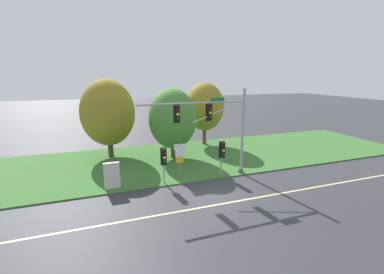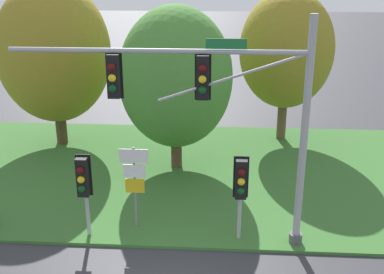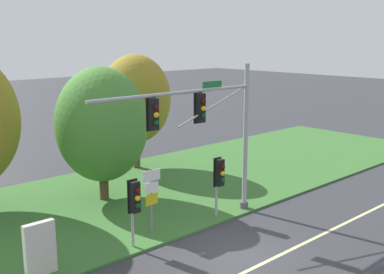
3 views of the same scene
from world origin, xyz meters
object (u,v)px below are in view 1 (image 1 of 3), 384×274
traffic_signal_mast (216,122)px  tree_behind_signpost (205,107)px  info_kiosk (112,176)px  pedestrian_signal_near_kerb (164,159)px  tree_nearest_road (108,113)px  tree_left_of_mast (173,119)px  pedestrian_signal_further_along (222,152)px  route_sign_post (180,156)px

traffic_signal_mast → tree_behind_signpost: bearing=72.8°
tree_behind_signpost → info_kiosk: (-10.70, -9.10, -3.39)m
pedestrian_signal_near_kerb → info_kiosk: 3.83m
tree_nearest_road → tree_left_of_mast: size_ratio=1.13×
pedestrian_signal_further_along → tree_behind_signpost: tree_behind_signpost is taller
traffic_signal_mast → tree_left_of_mast: size_ratio=1.27×
tree_nearest_road → pedestrian_signal_further_along: bearing=-44.7°
traffic_signal_mast → pedestrian_signal_near_kerb: 4.79m
pedestrian_signal_near_kerb → tree_nearest_road: size_ratio=0.37×
traffic_signal_mast → tree_left_of_mast: (-1.86, 5.66, -0.58)m
tree_left_of_mast → tree_behind_signpost: bearing=38.3°
tree_nearest_road → pedestrian_signal_near_kerb: bearing=-67.1°
pedestrian_signal_further_along → info_kiosk: bearing=177.7°
traffic_signal_mast → info_kiosk: (-7.78, 0.33, -3.46)m
tree_nearest_road → tree_left_of_mast: (5.73, -2.46, -0.51)m
pedestrian_signal_near_kerb → route_sign_post: 1.62m
info_kiosk → tree_left_of_mast: bearing=42.0°
tree_nearest_road → tree_behind_signpost: bearing=7.1°
tree_left_of_mast → info_kiosk: 8.47m
traffic_signal_mast → route_sign_post: (-2.70, 0.66, -2.62)m
route_sign_post → tree_behind_signpost: 10.72m
traffic_signal_mast → tree_nearest_road: tree_nearest_road is taller
pedestrian_signal_further_along → pedestrian_signal_near_kerb: bearing=-178.7°
tree_nearest_road → info_kiosk: bearing=-91.4°
route_sign_post → info_kiosk: (-5.08, -0.33, -0.85)m
pedestrian_signal_near_kerb → pedestrian_signal_further_along: 4.73m
pedestrian_signal_further_along → tree_nearest_road: tree_nearest_road is taller
pedestrian_signal_further_along → tree_behind_signpost: size_ratio=0.39×
info_kiosk → tree_nearest_road: bearing=88.6°
tree_nearest_road → tree_behind_signpost: tree_nearest_road is taller
info_kiosk → pedestrian_signal_further_along: bearing=-2.3°
pedestrian_signal_near_kerb → info_kiosk: pedestrian_signal_near_kerb is taller
route_sign_post → pedestrian_signal_further_along: bearing=-11.3°
route_sign_post → tree_nearest_road: bearing=123.2°
tree_left_of_mast → info_kiosk: bearing=-138.0°
route_sign_post → tree_nearest_road: 9.28m
traffic_signal_mast → pedestrian_signal_near_kerb: bearing=-178.3°
pedestrian_signal_further_along → info_kiosk: 8.47m
pedestrian_signal_near_kerb → tree_left_of_mast: (2.25, 5.78, 1.88)m
route_sign_post → pedestrian_signal_near_kerb: bearing=-151.2°
route_sign_post → tree_left_of_mast: tree_left_of_mast is taller
pedestrian_signal_near_kerb → pedestrian_signal_further_along: pedestrian_signal_further_along is taller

